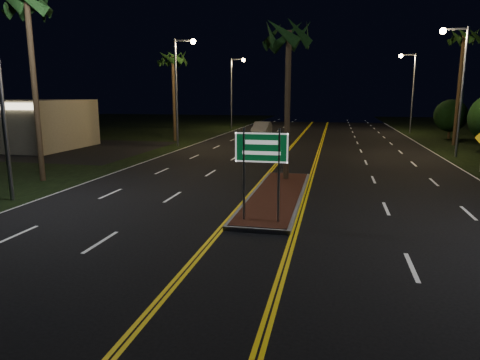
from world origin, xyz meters
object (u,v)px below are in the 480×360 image
(palm_left_far, at_px, (173,59))
(palm_median, at_px, (289,35))
(highway_sign, at_px, (261,156))
(shrub_far, at_px, (451,116))
(streetlight_left_far, at_px, (234,85))
(car_near, at_px, (266,140))
(median_island, at_px, (277,195))
(streetlight_left_near, at_px, (6,64))
(streetlight_right_far, at_px, (410,84))
(palm_left_near, at_px, (27,6))
(palm_right_far, at_px, (464,38))
(car_far, at_px, (262,128))
(streetlight_right_mid, at_px, (457,77))
(streetlight_left_mid, at_px, (180,80))

(palm_left_far, bearing_deg, palm_median, -53.82)
(highway_sign, bearing_deg, shrub_far, 67.43)
(streetlight_left_far, xyz_separation_m, car_near, (7.57, -21.16, -4.86))
(palm_median, xyz_separation_m, shrub_far, (13.80, 25.50, -4.94))
(median_island, distance_m, streetlight_left_near, 12.36)
(median_island, relative_size, streetlight_right_far, 1.14)
(streetlight_right_far, height_order, car_near, streetlight_right_far)
(palm_left_near, relative_size, car_near, 2.04)
(streetlight_left_near, distance_m, palm_left_far, 24.19)
(median_island, xyz_separation_m, palm_left_far, (-12.80, 21.00, 7.66))
(streetlight_left_far, distance_m, palm_right_far, 27.50)
(highway_sign, height_order, car_near, highway_sign)
(palm_median, relative_size, car_far, 1.53)
(streetlight_right_far, bearing_deg, streetlight_right_mid, -90.00)
(streetlight_left_near, xyz_separation_m, palm_right_far, (23.41, 26.00, 3.49))
(palm_median, relative_size, shrub_far, 2.10)
(streetlight_left_far, bearing_deg, car_near, -70.32)
(median_island, xyz_separation_m, streetlight_left_far, (-10.61, 37.00, 5.57))
(median_island, height_order, streetlight_left_far, streetlight_left_far)
(palm_left_near, bearing_deg, streetlight_right_mid, 31.20)
(median_island, xyz_separation_m, streetlight_right_mid, (10.61, 15.00, 5.57))
(streetlight_left_far, xyz_separation_m, palm_left_near, (-1.89, -36.00, 3.02))
(median_island, relative_size, streetlight_left_far, 1.14)
(palm_right_far, height_order, car_far, palm_right_far)
(streetlight_left_far, height_order, car_far, streetlight_left_far)
(streetlight_left_near, distance_m, palm_right_far, 35.16)
(car_near, bearing_deg, palm_left_far, 142.96)
(streetlight_right_mid, height_order, palm_left_far, streetlight_right_mid)
(car_far, bearing_deg, streetlight_right_mid, -38.31)
(streetlight_right_far, distance_m, palm_median, 33.28)
(streetlight_left_mid, distance_m, streetlight_right_mid, 21.32)
(streetlight_left_near, height_order, palm_left_near, palm_left_near)
(palm_right_far, bearing_deg, car_near, -155.70)
(median_island, relative_size, shrub_far, 2.59)
(streetlight_left_mid, distance_m, car_far, 12.68)
(streetlight_left_near, relative_size, streetlight_right_far, 1.00)
(palm_left_far, height_order, shrub_far, palm_left_far)
(streetlight_left_mid, relative_size, palm_right_far, 0.87)
(streetlight_left_mid, distance_m, palm_median, 17.25)
(streetlight_left_near, bearing_deg, palm_left_near, 115.26)
(palm_left_near, height_order, car_near, palm_left_near)
(median_island, distance_m, palm_left_near, 15.20)
(palm_left_near, xyz_separation_m, palm_left_far, (-0.30, 20.00, -0.93))
(streetlight_right_far, distance_m, shrub_far, 7.56)
(streetlight_right_mid, xyz_separation_m, shrub_far, (3.19, 14.00, -3.32))
(streetlight_left_near, bearing_deg, palm_right_far, 48.00)
(streetlight_left_near, bearing_deg, shrub_far, 52.66)
(palm_left_far, distance_m, shrub_far, 28.30)
(car_near, bearing_deg, streetlight_right_mid, -12.72)
(palm_left_far, height_order, car_near, palm_left_far)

